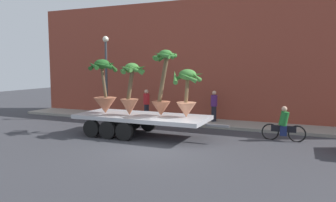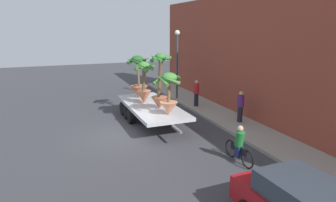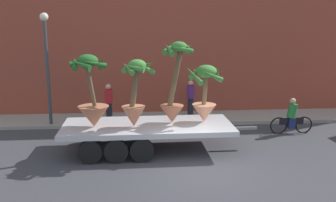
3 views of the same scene
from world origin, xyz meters
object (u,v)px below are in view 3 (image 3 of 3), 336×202
Objects in this scene: flatbed_trailer at (141,130)px; potted_palm_extra at (92,98)px; potted_palm_front at (205,94)px; potted_palm_rear at (135,95)px; pedestrian_far_left at (191,97)px; street_lamp at (47,54)px; potted_palm_middle at (175,87)px; cyclist at (292,118)px; pedestrian_near_gate at (109,102)px.

potted_palm_extra is (-1.69, -0.14, 1.25)m from flatbed_trailer.
potted_palm_extra is at bearing -174.71° from potted_palm_front.
pedestrian_far_left is at bearing 60.68° from potted_palm_rear.
pedestrian_far_left is at bearing 47.66° from potted_palm_extra.
potted_palm_extra is (-1.52, 0.11, -0.08)m from potted_palm_rear.
potted_palm_extra is 0.53× the size of street_lamp.
cyclist is at bearing 16.09° from potted_palm_middle.
potted_palm_middle is at bearing -52.66° from pedestrian_near_gate.
potted_palm_front is 4.07m from potted_palm_extra.
street_lamp is at bearing -170.89° from pedestrian_far_left.
potted_palm_front is 0.82× the size of potted_palm_extra.
street_lamp reaches higher than pedestrian_far_left.
pedestrian_near_gate is 0.35× the size of street_lamp.
potted_palm_middle is at bearing -163.91° from cyclist.
potted_palm_middle is at bearing -105.76° from pedestrian_far_left.
potted_palm_rear is at bearing -163.76° from cyclist.
pedestrian_near_gate reaches higher than flatbed_trailer.
pedestrian_near_gate is (-7.74, 2.01, 0.37)m from cyclist.
pedestrian_near_gate is at bearing 107.58° from potted_palm_rear.
potted_palm_middle is 1.40× the size of potted_palm_front.
street_lamp is (-3.78, 3.61, 1.12)m from potted_palm_rear.
flatbed_trailer is 2.41× the size of potted_palm_middle.
flatbed_trailer is at bearing -172.08° from potted_palm_middle.
pedestrian_far_left reaches higher than flatbed_trailer.
potted_palm_rear is 1.30× the size of cyclist.
pedestrian_near_gate is at bearing 85.77° from potted_palm_extra.
potted_palm_middle is 1.61× the size of cyclist.
cyclist reaches higher than flatbed_trailer.
flatbed_trailer is 6.53m from cyclist.
potted_palm_rear is 5.35m from street_lamp.
potted_palm_extra is at bearing -173.90° from potted_palm_middle.
pedestrian_near_gate is 3.91m from pedestrian_far_left.
flatbed_trailer is 3.38× the size of potted_palm_front.
potted_palm_extra reaches higher than potted_palm_front.
potted_palm_middle is (1.42, 0.43, 0.20)m from potted_palm_rear.
flatbed_trailer is 1.48× the size of street_lamp.
pedestrian_near_gate is at bearing 6.56° from street_lamp.
potted_palm_extra is (-2.93, -0.31, -0.28)m from potted_palm_middle.
flatbed_trailer is 1.98m from potted_palm_middle.
street_lamp reaches higher than cyclist.
flatbed_trailer is at bearing 55.19° from potted_palm_rear.
pedestrian_near_gate is (-1.41, 3.65, 0.27)m from flatbed_trailer.
potted_palm_extra is 6.19m from pedestrian_far_left.
potted_palm_middle is (1.24, 0.17, 1.54)m from flatbed_trailer.
street_lamp is (-3.96, 3.36, 2.46)m from flatbed_trailer.
potted_palm_front is 5.18m from pedestrian_near_gate.
street_lamp is (-6.38, -1.02, 2.19)m from pedestrian_far_left.
potted_palm_rear reaches higher than pedestrian_near_gate.
flatbed_trailer is 4.17× the size of pedestrian_near_gate.
flatbed_trailer is at bearing -118.98° from pedestrian_far_left.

